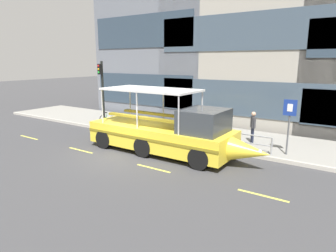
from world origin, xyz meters
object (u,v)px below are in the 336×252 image
at_px(parking_sign, 289,118).
at_px(pedestrian_near_bow, 253,124).
at_px(duck_tour_boat, 169,133).
at_px(traffic_light_pole, 102,87).
at_px(leaned_bicycle, 108,121).

relative_size(parking_sign, pedestrian_near_bow, 1.52).
bearing_deg(duck_tour_boat, traffic_light_pole, 159.95).
xyz_separation_m(parking_sign, pedestrian_near_bow, (-2.04, 1.05, -0.76)).
bearing_deg(parking_sign, duck_tour_boat, -153.58).
bearing_deg(duck_tour_boat, pedestrian_near_bow, 49.22).
bearing_deg(traffic_light_pole, parking_sign, -0.84).
relative_size(parking_sign, leaned_bicycle, 1.55).
distance_m(traffic_light_pole, leaned_bicycle, 2.48).
xyz_separation_m(leaned_bicycle, duck_tour_boat, (6.68, -2.39, 0.51)).
xyz_separation_m(duck_tour_boat, pedestrian_near_bow, (3.12, 3.61, 0.18)).
xyz_separation_m(traffic_light_pole, duck_tour_boat, (7.53, -2.75, -1.79)).
bearing_deg(parking_sign, pedestrian_near_bow, 152.65).
height_order(parking_sign, leaned_bicycle, parking_sign).
height_order(traffic_light_pole, pedestrian_near_bow, traffic_light_pole).
relative_size(traffic_light_pole, parking_sign, 1.65).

